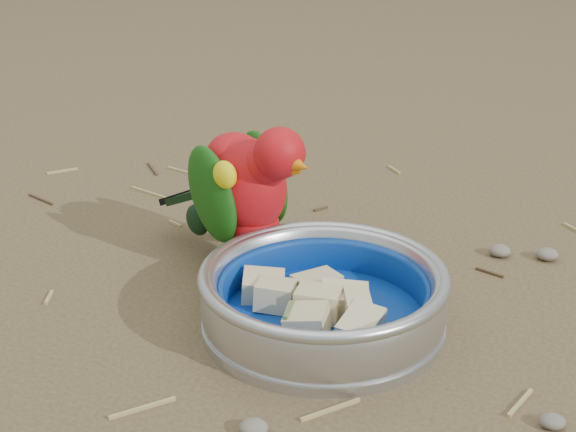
% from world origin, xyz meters
% --- Properties ---
extents(ground, '(60.00, 60.00, 0.00)m').
position_xyz_m(ground, '(0.00, 0.00, 0.00)').
color(ground, brown).
extents(food_bowl, '(0.23, 0.23, 0.02)m').
position_xyz_m(food_bowl, '(0.03, -0.02, 0.01)').
color(food_bowl, '#B2B2BA').
rests_on(food_bowl, ground).
extents(bowl_wall, '(0.23, 0.23, 0.04)m').
position_xyz_m(bowl_wall, '(0.03, -0.02, 0.04)').
color(bowl_wall, '#B2B2BA').
rests_on(bowl_wall, food_bowl).
extents(fruit_wedges, '(0.14, 0.14, 0.03)m').
position_xyz_m(fruit_wedges, '(0.03, -0.02, 0.03)').
color(fruit_wedges, beige).
rests_on(fruit_wedges, food_bowl).
extents(lory_parrot, '(0.22, 0.19, 0.16)m').
position_xyz_m(lory_parrot, '(-0.08, 0.08, 0.08)').
color(lory_parrot, '#B50E14').
rests_on(lory_parrot, ground).
extents(ground_debris, '(0.90, 0.80, 0.01)m').
position_xyz_m(ground_debris, '(0.02, 0.06, 0.00)').
color(ground_debris, tan).
rests_on(ground_debris, ground).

